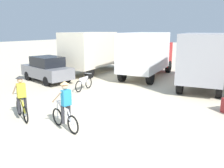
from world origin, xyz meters
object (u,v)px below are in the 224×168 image
at_px(box_truck_cream_rv, 93,50).
at_px(cyclist_orange_shirt, 21,99).
at_px(cyclist_cowboy_hat, 65,108).
at_px(box_truck_grey_hauler, 204,57).
at_px(box_truck_avon_van, 147,53).
at_px(sedan_parked, 47,69).
at_px(bicycle_spare, 84,84).

relative_size(box_truck_cream_rv, cyclist_orange_shirt, 3.83).
bearing_deg(box_truck_cream_rv, cyclist_cowboy_hat, -56.66).
height_order(box_truck_grey_hauler, cyclist_cowboy_hat, box_truck_grey_hauler).
distance_m(box_truck_avon_van, cyclist_cowboy_hat, 10.87).
bearing_deg(box_truck_grey_hauler, sedan_parked, -154.84).
height_order(box_truck_avon_van, cyclist_orange_shirt, box_truck_avon_van).
bearing_deg(box_truck_cream_rv, box_truck_avon_van, 8.38).
xyz_separation_m(box_truck_grey_hauler, cyclist_orange_shirt, (-4.58, -9.94, -1.03)).
xyz_separation_m(box_truck_cream_rv, cyclist_orange_shirt, (4.35, -10.18, -1.03)).
relative_size(cyclist_orange_shirt, bicycle_spare, 1.05).
height_order(box_truck_grey_hauler, cyclist_orange_shirt, box_truck_grey_hauler).
distance_m(box_truck_cream_rv, box_truck_avon_van, 4.65).
height_order(cyclist_cowboy_hat, bicycle_spare, cyclist_cowboy_hat).
bearing_deg(sedan_parked, cyclist_orange_shirt, -49.06).
distance_m(box_truck_cream_rv, sedan_parked, 4.77).
bearing_deg(bicycle_spare, cyclist_cowboy_hat, -55.99).
bearing_deg(cyclist_orange_shirt, cyclist_cowboy_hat, 5.63).
distance_m(box_truck_cream_rv, cyclist_orange_shirt, 11.12).
xyz_separation_m(box_truck_cream_rv, sedan_parked, (-0.45, -4.65, -0.99)).
height_order(box_truck_avon_van, bicycle_spare, box_truck_avon_van).
xyz_separation_m(box_truck_avon_van, cyclist_orange_shirt, (-0.25, -10.86, -1.03)).
distance_m(box_truck_avon_van, box_truck_grey_hauler, 4.43).
bearing_deg(box_truck_grey_hauler, cyclist_orange_shirt, -114.76).
distance_m(cyclist_orange_shirt, bicycle_spare, 5.22).
height_order(box_truck_cream_rv, cyclist_orange_shirt, box_truck_cream_rv).
distance_m(box_truck_cream_rv, bicycle_spare, 6.23).
distance_m(box_truck_cream_rv, box_truck_grey_hauler, 8.93).
xyz_separation_m(box_truck_cream_rv, box_truck_grey_hauler, (8.93, -0.24, 0.00)).
bearing_deg(cyclist_cowboy_hat, box_truck_grey_hauler, 76.26).
distance_m(box_truck_grey_hauler, bicycle_spare, 7.60).
distance_m(sedan_parked, bicycle_spare, 3.78).
distance_m(box_truck_cream_rv, cyclist_cowboy_hat, 11.97).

